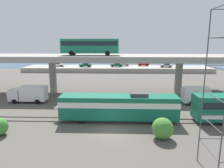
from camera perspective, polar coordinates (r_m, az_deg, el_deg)
name	(u,v)px	position (r m, az deg, el deg)	size (l,w,h in m)	color
ground_plane	(112,133)	(26.13, -0.12, -13.36)	(260.00, 260.00, 0.00)	#565149
rail_strip_near	(112,122)	(29.06, 0.12, -10.56)	(110.00, 0.12, 0.12)	#59544C
rail_strip_far	(113,118)	(30.49, 0.22, -9.46)	(110.00, 0.12, 0.12)	#59544C
train_locomotive	(113,106)	(29.05, 0.22, -6.09)	(17.57, 3.04, 4.18)	#14664C
highway_overpass	(115,59)	(43.81, 0.86, 6.94)	(96.00, 10.30, 8.24)	#9E998E
transit_bus_on_overpass	(90,45)	(43.80, -6.12, 10.64)	(12.00, 2.68, 3.40)	#197A56
service_truck_west	(29,94)	(40.85, -22.05, -2.52)	(6.80, 2.46, 3.04)	silver
service_truck_east	(200,95)	(40.09, 23.38, -2.89)	(6.80, 2.46, 3.04)	black
pier_parking_lot	(117,69)	(79.32, 1.37, 4.28)	(70.10, 11.83, 1.65)	#9E998E
parked_car_0	(124,64)	(81.57, 3.31, 5.60)	(4.25, 1.88, 1.50)	#9E998C
parked_car_1	(58,64)	(85.22, -14.76, 5.50)	(4.48, 1.95, 1.50)	maroon
parked_car_2	(117,65)	(78.30, 1.28, 5.36)	(4.54, 1.90, 1.50)	#0C4C26
parked_car_3	(166,65)	(79.51, 14.80, 5.07)	(4.36, 1.84, 1.50)	#9E998C
parked_car_4	(85,65)	(78.40, -7.39, 5.28)	(4.52, 1.85, 1.50)	#0C4C26
parked_car_5	(58,64)	(82.11, -14.79, 5.27)	(4.47, 1.96, 1.50)	silver
parked_car_6	(144,64)	(82.54, 8.76, 5.56)	(4.24, 1.97, 1.50)	maroon
harbor_water	(117,64)	(102.25, 1.52, 5.48)	(140.00, 36.00, 0.01)	#385B7A
shrub_right	(163,128)	(24.89, 13.88, -11.91)	(2.49, 2.49, 2.49)	#468632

